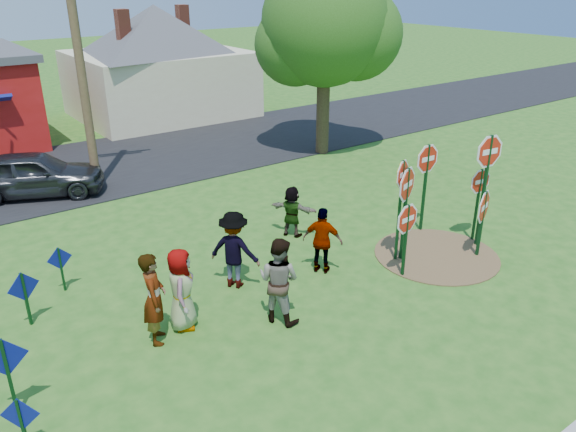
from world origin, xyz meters
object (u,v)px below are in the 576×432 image
at_px(stop_sign_d, 427,166).
at_px(person_b, 154,298).
at_px(stop_sign_a, 407,225).
at_px(person_a, 181,289).
at_px(suv, 34,174).
at_px(utility_pole, 76,39).
at_px(stop_sign_b, 402,185).
at_px(leafy_tree, 327,29).
at_px(stop_sign_c, 487,165).

bearing_deg(stop_sign_d, person_b, -176.02).
bearing_deg(stop_sign_d, stop_sign_a, -146.35).
xyz_separation_m(stop_sign_d, person_a, (-7.62, -0.33, -1.04)).
relative_size(stop_sign_a, suv, 0.46).
xyz_separation_m(person_a, utility_pole, (1.34, 9.29, 4.03)).
distance_m(stop_sign_b, utility_pole, 11.12).
bearing_deg(leafy_tree, stop_sign_b, -118.60).
relative_size(stop_sign_c, stop_sign_d, 1.20).
xyz_separation_m(person_b, suv, (0.09, 9.76, -0.19)).
relative_size(person_a, suv, 0.41).
bearing_deg(person_a, suv, 33.60).
relative_size(stop_sign_a, stop_sign_b, 0.71).
xyz_separation_m(person_a, suv, (-0.54, 9.63, -0.11)).
relative_size(suv, leafy_tree, 0.58).
bearing_deg(person_a, stop_sign_d, -57.15).
relative_size(stop_sign_b, person_a, 1.58).
bearing_deg(stop_sign_c, suv, 136.29).
height_order(stop_sign_c, person_a, stop_sign_c).
relative_size(person_a, leafy_tree, 0.24).
distance_m(stop_sign_c, person_a, 8.31).
relative_size(person_b, leafy_tree, 0.26).
relative_size(stop_sign_b, suv, 0.65).
distance_m(stop_sign_a, stop_sign_d, 2.87).
bearing_deg(stop_sign_b, person_b, 155.21).
distance_m(stop_sign_b, stop_sign_c, 2.50).
bearing_deg(person_b, suv, 24.48).
bearing_deg(stop_sign_d, utility_pole, 125.89).
height_order(stop_sign_a, stop_sign_c, stop_sign_c).
height_order(stop_sign_c, utility_pole, utility_pole).
distance_m(person_b, utility_pole, 10.39).
height_order(stop_sign_a, stop_sign_b, stop_sign_b).
bearing_deg(person_a, stop_sign_a, -72.42).
xyz_separation_m(stop_sign_b, stop_sign_c, (2.39, -0.69, 0.22)).
bearing_deg(suv, stop_sign_d, -114.79).
bearing_deg(stop_sign_d, stop_sign_c, -71.73).
relative_size(stop_sign_a, stop_sign_c, 0.62).
relative_size(utility_pole, leafy_tree, 1.24).
xyz_separation_m(stop_sign_b, person_a, (-5.71, 0.52, -1.17)).
relative_size(stop_sign_c, utility_pole, 0.34).
distance_m(stop_sign_a, person_b, 6.00).
distance_m(stop_sign_b, person_a, 5.86).
height_order(stop_sign_d, utility_pole, utility_pole).
relative_size(stop_sign_a, leafy_tree, 0.27).
bearing_deg(utility_pole, stop_sign_c, -57.21).
xyz_separation_m(stop_sign_d, leafy_tree, (2.69, 7.58, 2.90)).
height_order(stop_sign_a, stop_sign_d, stop_sign_d).
bearing_deg(person_a, stop_sign_b, -64.86).
height_order(person_b, leafy_tree, leafy_tree).
height_order(person_a, suv, person_a).
relative_size(stop_sign_d, leafy_tree, 0.36).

